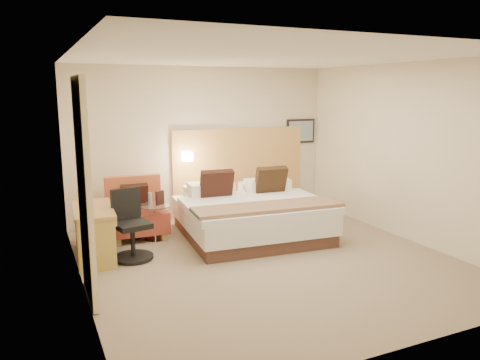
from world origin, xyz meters
name	(u,v)px	position (x,y,z in m)	size (l,w,h in m)	color
floor	(268,260)	(0.00, 0.00, -0.01)	(4.80, 5.00, 0.02)	#827058
ceiling	(270,56)	(0.00, 0.00, 2.71)	(4.80, 5.00, 0.02)	silver
wall_back	(203,143)	(0.00, 2.51, 1.35)	(4.80, 0.02, 2.70)	beige
wall_front	(409,203)	(0.00, -2.51, 1.35)	(4.80, 0.02, 2.70)	beige
wall_left	(76,176)	(-2.41, 0.00, 1.35)	(0.02, 5.00, 2.70)	beige
wall_right	(408,152)	(2.41, 0.00, 1.35)	(0.02, 5.00, 2.70)	beige
headboard_panel	(240,163)	(0.70, 2.47, 0.95)	(2.60, 0.04, 1.30)	tan
art_frame	(301,131)	(2.02, 2.48, 1.50)	(0.62, 0.03, 0.47)	black
art_canvas	(301,131)	(2.02, 2.46, 1.50)	(0.54, 0.01, 0.39)	#768EA3
lamp_arm	(186,156)	(-0.35, 2.42, 1.15)	(0.02, 0.02, 0.12)	silver
lamp_shade	(188,156)	(-0.35, 2.36, 1.15)	(0.15, 0.15, 0.15)	#FFEDC6
curtain	(84,191)	(-2.36, -0.25, 1.22)	(0.06, 0.90, 2.42)	beige
bottle_a	(150,199)	(-1.24, 1.51, 0.65)	(0.06, 0.06, 0.20)	#7992BC
menu_folder	(160,198)	(-1.09, 1.50, 0.66)	(0.13, 0.05, 0.22)	#341815
bed	(250,214)	(0.26, 1.10, 0.34)	(2.30, 2.26, 1.05)	#452A22
lounge_chair	(136,213)	(-1.39, 1.81, 0.37)	(0.91, 0.81, 0.93)	tan
side_table	(155,221)	(-1.19, 1.48, 0.31)	(0.62, 0.62, 0.55)	white
desk	(95,218)	(-2.11, 1.05, 0.56)	(0.60, 1.17, 0.71)	#A97F42
desk_chair	(131,231)	(-1.68, 0.82, 0.39)	(0.63, 0.63, 0.96)	black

